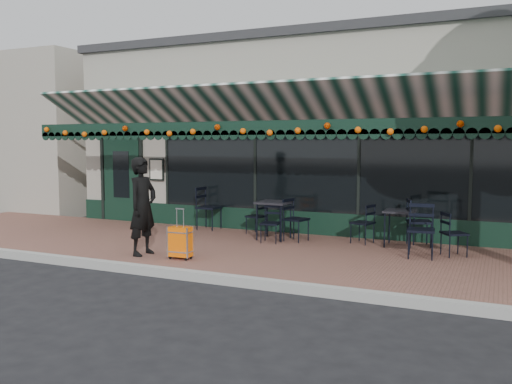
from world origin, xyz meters
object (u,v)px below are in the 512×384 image
at_px(cafe_table_a, 400,214).
at_px(chair_a_right, 419,222).
at_px(suitcase, 180,242).
at_px(chair_a_front, 421,231).
at_px(woman, 143,206).
at_px(chair_solo, 209,208).
at_px(chair_a_extra, 454,234).
at_px(chair_b_left, 256,217).
at_px(chair_a_left, 362,223).
at_px(cafe_table_b, 274,205).
at_px(chair_b_right, 296,220).
at_px(chair_b_front, 270,224).

xyz_separation_m(cafe_table_a, chair_a_right, (0.34, 0.18, -0.16)).
height_order(suitcase, chair_a_front, chair_a_front).
xyz_separation_m(woman, chair_solo, (-0.35, 3.02, -0.38)).
distance_m(chair_a_front, chair_a_extra, 0.66).
xyz_separation_m(suitcase, chair_b_left, (0.11, 2.92, 0.09)).
bearing_deg(woman, chair_a_extra, -63.28).
bearing_deg(suitcase, chair_solo, 108.14).
bearing_deg(chair_a_left, chair_a_extra, 89.18).
bearing_deg(chair_a_extra, chair_a_front, 94.63).
relative_size(suitcase, chair_a_extra, 1.10).
distance_m(cafe_table_b, chair_b_left, 0.83).
distance_m(cafe_table_a, chair_a_left, 0.77).
bearing_deg(chair_solo, suitcase, -157.96).
distance_m(chair_b_right, chair_solo, 2.45).
bearing_deg(chair_a_extra, chair_b_left, 48.88).
distance_m(chair_a_right, chair_b_left, 3.48).
xyz_separation_m(chair_a_front, chair_solo, (-4.94, 1.21, 0.02)).
xyz_separation_m(chair_a_left, chair_b_front, (-1.71, -0.70, -0.02)).
bearing_deg(chair_b_front, chair_a_right, 9.08).
bearing_deg(chair_b_left, cafe_table_a, 102.61).
relative_size(chair_a_left, chair_b_right, 0.91).
height_order(woman, chair_b_right, woman).
distance_m(cafe_table_a, chair_a_right, 0.42).
height_order(chair_a_extra, chair_solo, chair_solo).
relative_size(chair_b_right, chair_solo, 0.88).
distance_m(chair_b_front, chair_solo, 2.19).
relative_size(chair_b_front, chair_solo, 0.76).
relative_size(suitcase, cafe_table_a, 1.25).
bearing_deg(cafe_table_b, chair_a_extra, -3.85).
xyz_separation_m(chair_b_right, chair_b_front, (-0.42, -0.37, -0.06)).
bearing_deg(woman, chair_b_front, -34.65).
height_order(suitcase, chair_b_front, suitcase).
bearing_deg(woman, cafe_table_b, -28.69).
height_order(chair_a_front, chair_b_front, chair_a_front).
bearing_deg(chair_b_left, chair_b_right, 83.17).
distance_m(woman, cafe_table_a, 4.90).
height_order(chair_a_left, chair_a_front, chair_a_front).
distance_m(suitcase, chair_a_left, 3.76).
bearing_deg(chair_a_extra, woman, 81.50).
xyz_separation_m(chair_b_left, chair_solo, (-1.27, 0.13, 0.12)).
distance_m(chair_a_left, chair_a_extra, 1.87).
relative_size(chair_a_right, chair_solo, 0.94).
bearing_deg(chair_a_extra, cafe_table_b, 54.38).
height_order(suitcase, cafe_table_b, suitcase).
bearing_deg(chair_solo, woman, -172.09).
bearing_deg(chair_b_front, chair_a_front, -12.71).
distance_m(woman, chair_a_front, 4.94).
relative_size(suitcase, chair_solo, 0.88).
xyz_separation_m(suitcase, chair_b_front, (0.80, 2.10, 0.09)).
bearing_deg(chair_a_extra, chair_b_right, 53.88).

